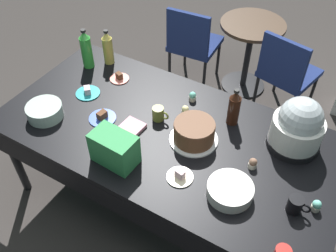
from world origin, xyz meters
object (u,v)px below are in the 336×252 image
maroon_chair_left (193,42)px  coffee_mug_olive (159,114)px  ceramic_snack_bowl (230,190)px  soda_carton (114,149)px  frosted_layer_cake (194,132)px  dessert_plate_coral (119,78)px  cupcake_cocoa (193,96)px  slow_cooker (298,126)px  dessert_plate_cobalt (102,117)px  maroon_chair_right (286,71)px  glass_salad_bowl (45,111)px  round_cafe_table (250,44)px  soda_bottle_lime_soda (86,50)px  cupcake_berry (316,206)px  cupcake_rose (185,110)px  potluck_table (168,138)px  dessert_plate_cream (180,176)px  cupcake_mint (253,164)px  soda_bottle_cola (234,108)px  soda_bottle_ginger_ale (108,48)px  coffee_mug_black (296,205)px  dessert_plate_teal (88,92)px

maroon_chair_left → coffee_mug_olive: bearing=-71.9°
ceramic_snack_bowl → soda_carton: soda_carton is taller
frosted_layer_cake → ceramic_snack_bowl: frosted_layer_cake is taller
dessert_plate_coral → cupcake_cocoa: bearing=6.4°
slow_cooker → dessert_plate_cobalt: (-1.14, -0.41, -0.14)m
slow_cooker → maroon_chair_right: size_ratio=0.41×
glass_salad_bowl → round_cafe_table: (0.72, 1.90, -0.30)m
frosted_layer_cake → cupcake_cocoa: size_ratio=4.49×
maroon_chair_right → round_cafe_table: size_ratio=1.18×
soda_bottle_lime_soda → round_cafe_table: soda_bottle_lime_soda is taller
cupcake_berry → cupcake_cocoa: (-0.97, 0.45, 0.00)m
cupcake_rose → dessert_plate_cobalt: bearing=-144.6°
cupcake_cocoa → maroon_chair_right: size_ratio=0.08×
potluck_table → coffee_mug_olive: bearing=148.2°
dessert_plate_cobalt → dessert_plate_cream: 0.70m
soda_bottle_lime_soda → maroon_chair_right: (1.27, 1.09, -0.40)m
maroon_chair_right → dessert_plate_cobalt: bearing=-118.4°
potluck_table → cupcake_mint: 0.57m
soda_bottle_cola → soda_bottle_ginger_ale: bearing=172.9°
dessert_plate_cream → soda_bottle_lime_soda: size_ratio=0.49×
dessert_plate_cobalt → cupcake_rose: (0.45, 0.32, 0.02)m
potluck_table → cupcake_mint: (0.57, -0.00, 0.09)m
soda_bottle_cola → potluck_table: bearing=-137.4°
cupcake_rose → maroon_chair_right: size_ratio=0.08×
potluck_table → coffee_mug_black: 0.88m
glass_salad_bowl → soda_bottle_ginger_ale: (-0.01, 0.71, 0.08)m
slow_cooker → cupcake_rose: 0.72m
potluck_table → cupcake_berry: cupcake_berry is taller
coffee_mug_olive → glass_salad_bowl: bearing=-151.5°
dessert_plate_cream → maroon_chair_right: maroon_chair_right is taller
soda_bottle_cola → soda_carton: (-0.46, -0.65, -0.02)m
coffee_mug_black → maroon_chair_left: bearing=132.2°
ceramic_snack_bowl → cupcake_cocoa: bearing=132.3°
coffee_mug_black → round_cafe_table: size_ratio=0.17×
ceramic_snack_bowl → maroon_chair_right: maroon_chair_right is taller
soda_carton → round_cafe_table: soda_carton is taller
potluck_table → coffee_mug_olive: (-0.11, 0.07, 0.11)m
slow_cooker → coffee_mug_black: slow_cooker is taller
dessert_plate_cobalt → soda_bottle_lime_soda: bearing=137.2°
maroon_chair_right → cupcake_cocoa: bearing=-110.7°
soda_bottle_lime_soda → maroon_chair_right: size_ratio=0.37×
ceramic_snack_bowl → maroon_chair_left: (-1.08, 1.63, -0.29)m
frosted_layer_cake → slow_cooker: 0.61m
cupcake_mint → frosted_layer_cake: bearing=176.7°
soda_carton → cupcake_berry: bearing=16.3°
glass_salad_bowl → dessert_plate_teal: size_ratio=1.37×
slow_cooker → dessert_plate_cream: (-0.47, -0.57, -0.14)m
ceramic_snack_bowl → dessert_plate_teal: ceramic_snack_bowl is taller
cupcake_mint → soda_bottle_cola: size_ratio=0.25×
coffee_mug_black → round_cafe_table: bearing=117.2°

